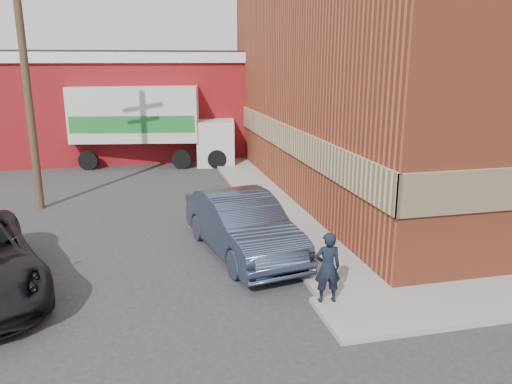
{
  "coord_description": "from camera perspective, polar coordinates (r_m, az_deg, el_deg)",
  "views": [
    {
      "loc": [
        -3.93,
        -9.43,
        5.17
      ],
      "look_at": [
        -0.92,
        3.3,
        1.68
      ],
      "focal_mm": 35.0,
      "sensor_mm": 36.0,
      "label": 1
    }
  ],
  "objects": [
    {
      "name": "utility_pole",
      "position": [
        18.78,
        -24.85,
        12.31
      ],
      "size": [
        2.0,
        0.26,
        9.0
      ],
      "color": "#4E3B27",
      "rests_on": "ground"
    },
    {
      "name": "warehouse",
      "position": [
        29.6,
        -17.51,
        9.69
      ],
      "size": [
        16.3,
        8.3,
        5.6
      ],
      "color": "maroon",
      "rests_on": "ground"
    },
    {
      "name": "sedan",
      "position": [
        13.51,
        -1.55,
        -3.79
      ],
      "size": [
        2.65,
        5.29,
        1.67
      ],
      "primitive_type": "imported",
      "rotation": [
        0.0,
        0.0,
        0.18
      ],
      "color": "#303950",
      "rests_on": "ground"
    },
    {
      "name": "ground",
      "position": [
        11.45,
        8.5,
        -12.08
      ],
      "size": [
        90.0,
        90.0,
        0.0
      ],
      "primitive_type": "plane",
      "color": "#28282B",
      "rests_on": "ground"
    },
    {
      "name": "box_truck",
      "position": [
        25.47,
        -11.78,
        8.05
      ],
      "size": [
        8.2,
        3.68,
        3.91
      ],
      "rotation": [
        0.0,
        0.0,
        -0.18
      ],
      "color": "beige",
      "rests_on": "ground"
    },
    {
      "name": "man",
      "position": [
        10.79,
        8.18,
        -8.52
      ],
      "size": [
        0.61,
        0.43,
        1.57
      ],
      "primitive_type": "imported",
      "rotation": [
        0.0,
        0.0,
        3.04
      ],
      "color": "black",
      "rests_on": "sidewalk_south"
    },
    {
      "name": "sidewalk_west",
      "position": [
        19.66,
        0.5,
        -0.13
      ],
      "size": [
        1.8,
        18.0,
        0.12
      ],
      "primitive_type": "cube",
      "color": "gray",
      "rests_on": "ground"
    },
    {
      "name": "brick_building",
      "position": [
        22.23,
        21.24,
        12.7
      ],
      "size": [
        14.25,
        18.25,
        9.36
      ],
      "color": "#984127",
      "rests_on": "ground"
    }
  ]
}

